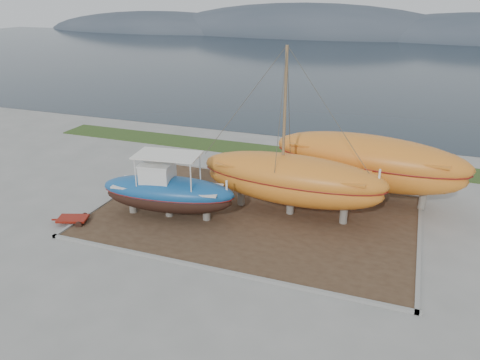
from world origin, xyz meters
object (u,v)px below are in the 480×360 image
at_px(white_dinghy, 161,182).
at_px(orange_bare_hull, 367,168).
at_px(blue_caique, 168,186).
at_px(orange_sailboat, 293,135).
at_px(red_trailer, 73,220).

bearing_deg(white_dinghy, orange_bare_hull, 29.66).
bearing_deg(blue_caique, orange_sailboat, 15.30).
distance_m(orange_bare_hull, red_trailer, 17.71).
height_order(white_dinghy, orange_sailboat, orange_sailboat).
bearing_deg(blue_caique, white_dinghy, 117.84).
xyz_separation_m(white_dinghy, red_trailer, (-2.42, -5.83, -0.44)).
bearing_deg(orange_bare_hull, red_trailer, -140.65).
relative_size(blue_caique, orange_bare_hull, 0.65).
height_order(white_dinghy, red_trailer, white_dinghy).
relative_size(white_dinghy, red_trailer, 1.53).
bearing_deg(red_trailer, blue_caique, 9.81).
height_order(blue_caique, white_dinghy, blue_caique).
bearing_deg(orange_bare_hull, blue_caique, -139.62).
bearing_deg(orange_sailboat, white_dinghy, 179.90).
xyz_separation_m(blue_caique, red_trailer, (-4.71, -2.64, -1.77)).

